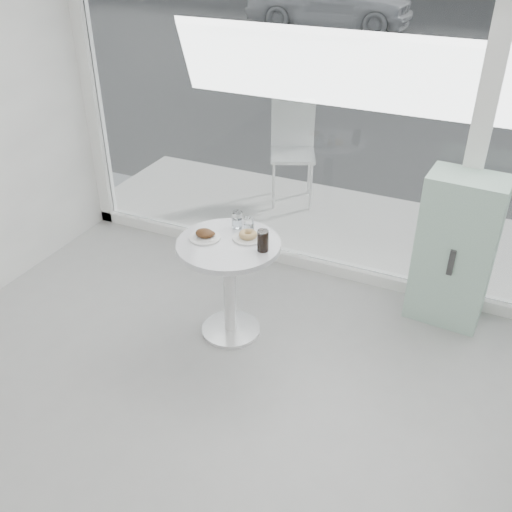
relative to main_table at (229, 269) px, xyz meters
The scene contains 11 objects.
storefront 1.70m from the main_table, 62.44° to the left, with size 5.00×0.14×3.00m.
main_table is the anchor object (origin of this frame).
patio_deck 2.03m from the main_table, 75.26° to the left, with size 5.60×1.60×0.05m, color white.
street 14.12m from the main_table, 87.97° to the left, with size 40.00×24.00×0.00m, color #393939.
mint_cabinet 1.66m from the main_table, 31.95° to the left, with size 0.56×0.40×1.17m.
patio_chair 2.29m from the main_table, 100.42° to the left, with size 0.59×0.59×1.03m.
plate_fritter 0.30m from the main_table, behind, with size 0.22×0.22×0.07m.
plate_donut 0.28m from the main_table, 47.02° to the left, with size 0.22×0.22×0.05m.
water_tumbler_a 0.35m from the main_table, 100.42° to the left, with size 0.08×0.08×0.12m.
water_tumbler_b 0.33m from the main_table, 69.41° to the left, with size 0.07×0.07×0.12m.
cola_glass 0.39m from the main_table, ahead, with size 0.08×0.08×0.15m.
Camera 1 is at (1.08, -1.08, 2.73)m, focal length 40.00 mm.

